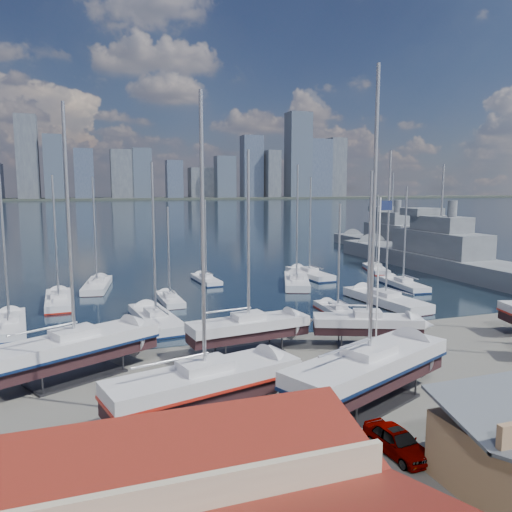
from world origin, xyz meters
name	(u,v)px	position (x,y,z in m)	size (l,w,h in m)	color
ground	(386,368)	(0.00, -10.00, 0.00)	(1400.00, 1400.00, 0.00)	#605E59
water	(114,209)	(0.00, 300.00, -0.15)	(1400.00, 600.00, 0.40)	#172435
far_shore	(99,199)	(0.00, 560.00, 1.10)	(1400.00, 80.00, 2.20)	#2D332D
skyline	(90,165)	(-7.83, 553.76, 39.09)	(639.14, 43.80, 107.69)	#475166
sailboat_cradle_0	(75,347)	(-21.25, -4.63, 2.20)	(11.79, 8.15, 18.51)	#2D2D33
sailboat_cradle_1	(205,383)	(-14.34, -13.65, 2.18)	(11.68, 5.80, 18.03)	#2D2D33
sailboat_cradle_2	(249,327)	(-8.33, -3.40, 2.07)	(9.97, 3.84, 15.88)	#2D2D33
sailboat_cradle_3	(369,368)	(-4.57, -14.91, 2.27)	(12.84, 8.11, 19.84)	#2D2D33
sailboat_cradle_4	(367,323)	(1.30, -5.26, 1.99)	(8.98, 5.56, 14.34)	#2D2D33
sailboat_moored_0	(10,327)	(-27.14, 10.01, 0.31)	(3.79, 10.18, 14.87)	black
sailboat_moored_1	(59,302)	(-23.22, 19.34, 0.31)	(3.18, 10.18, 15.09)	black
sailboat_moored_2	(97,287)	(-18.87, 26.96, 0.32)	(4.33, 10.32, 15.11)	black
sailboat_moored_3	(156,321)	(-14.08, 7.49, 0.31)	(4.37, 11.08, 16.12)	black
sailboat_moored_4	(170,300)	(-11.29, 16.18, 0.33)	(2.34, 7.63, 11.44)	black
sailboat_moored_5	(206,280)	(-4.44, 26.80, 0.31)	(2.76, 8.12, 11.94)	black
sailboat_moored_6	(338,312)	(4.14, 4.85, 0.31)	(2.77, 8.15, 11.99)	black
sailboat_moored_7	(296,283)	(6.56, 20.74, 0.32)	(7.05, 11.47, 16.78)	black
sailboat_moored_8	(309,275)	(10.91, 25.85, 0.31)	(3.61, 10.38, 15.23)	black
sailboat_moored_9	(385,302)	(11.43, 7.14, 0.33)	(4.35, 12.06, 17.84)	black
sailboat_moored_10	(403,285)	(19.17, 14.66, 0.31)	(3.45, 9.44, 13.81)	black
sailboat_moored_11	(376,270)	(22.91, 26.90, 0.31)	(4.88, 8.76, 12.63)	black
naval_ship_east	(439,260)	(33.04, 24.69, 1.67)	(7.98, 48.12, 18.33)	slate
naval_ship_west	(390,243)	(40.25, 48.42, 1.67)	(6.33, 38.41, 17.45)	slate
car_a	(397,441)	(-6.31, -20.31, 0.67)	(1.59, 3.96, 1.35)	gray
car_c	(485,425)	(-1.03, -20.46, 0.71)	(2.36, 5.12, 1.42)	gray
flagpole	(379,266)	(0.83, -7.45, 7.11)	(1.09, 0.12, 12.32)	white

